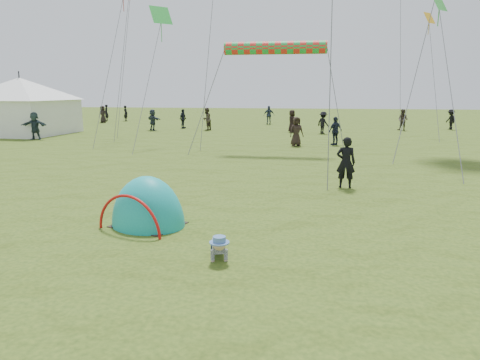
# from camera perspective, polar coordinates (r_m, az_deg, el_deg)

# --- Properties ---
(ground) EXTENTS (140.00, 140.00, 0.00)m
(ground) POSITION_cam_1_polar(r_m,az_deg,el_deg) (8.56, 2.83, -9.45)
(ground) COLOR #2C4415
(crawling_toddler) EXTENTS (0.64, 0.78, 0.52)m
(crawling_toddler) POSITION_cam_1_polar(r_m,az_deg,el_deg) (8.10, -2.85, -8.74)
(crawling_toddler) COLOR black
(crawling_toddler) RESTS_ON ground
(popup_tent) EXTENTS (2.19, 1.98, 2.34)m
(popup_tent) POSITION_cam_1_polar(r_m,az_deg,el_deg) (10.35, -12.11, -5.89)
(popup_tent) COLOR teal
(popup_tent) RESTS_ON ground
(standing_adult) EXTENTS (0.64, 0.44, 1.66)m
(standing_adult) POSITION_cam_1_polar(r_m,az_deg,el_deg) (14.22, 13.93, 2.28)
(standing_adult) COLOR black
(standing_adult) RESTS_ON ground
(event_marquee) EXTENTS (6.50, 6.50, 4.31)m
(event_marquee) POSITION_cam_1_polar(r_m,az_deg,el_deg) (34.97, -27.08, 9.00)
(event_marquee) COLOR white
(event_marquee) RESTS_ON ground
(crowd_person_0) EXTENTS (0.68, 0.74, 1.69)m
(crowd_person_0) POSITION_cam_1_polar(r_m,az_deg,el_deg) (47.20, -17.39, 8.55)
(crowd_person_0) COLOR black
(crowd_person_0) RESTS_ON ground
(crowd_person_1) EXTENTS (1.03, 0.99, 1.68)m
(crowd_person_1) POSITION_cam_1_polar(r_m,az_deg,el_deg) (36.52, 20.90, 7.50)
(crowd_person_1) COLOR #3F332D
(crowd_person_1) RESTS_ON ground
(crowd_person_2) EXTENTS (0.59, 1.00, 1.61)m
(crowd_person_2) POSITION_cam_1_polar(r_m,az_deg,el_deg) (36.47, -7.62, 8.10)
(crowd_person_2) COLOR black
(crowd_person_2) RESTS_ON ground
(crowd_person_4) EXTENTS (0.73, 0.94, 1.69)m
(crowd_person_4) POSITION_cam_1_polar(r_m,az_deg,el_deg) (32.85, 6.93, 7.79)
(crowd_person_4) COLOR black
(crowd_person_4) RESTS_ON ground
(crowd_person_5) EXTENTS (1.70, 0.74, 1.78)m
(crowd_person_5) POSITION_cam_1_polar(r_m,az_deg,el_deg) (30.72, -25.69, 6.53)
(crowd_person_5) COLOR #25343B
(crowd_person_5) RESTS_ON ground
(crowd_person_6) EXTENTS (0.69, 0.67, 1.60)m
(crowd_person_6) POSITION_cam_1_polar(r_m,az_deg,el_deg) (46.50, -14.99, 8.59)
(crowd_person_6) COLOR black
(crowd_person_6) RESTS_ON ground
(crowd_person_7) EXTENTS (0.92, 1.04, 1.78)m
(crowd_person_7) POSITION_cam_1_polar(r_m,az_deg,el_deg) (34.44, -4.47, 8.10)
(crowd_person_7) COLOR #342E25
(crowd_person_7) RESTS_ON ground
(crowd_person_8) EXTENTS (1.09, 0.65, 1.73)m
(crowd_person_8) POSITION_cam_1_polar(r_m,az_deg,el_deg) (40.47, 3.88, 8.62)
(crowd_person_8) COLOR #2B364A
(crowd_person_8) RESTS_ON ground
(crowd_person_9) EXTENTS (0.87, 1.18, 1.63)m
(crowd_person_9) POSITION_cam_1_polar(r_m,az_deg,el_deg) (39.03, 26.28, 7.25)
(crowd_person_9) COLOR black
(crowd_person_9) RESTS_ON ground
(crowd_person_10) EXTENTS (0.86, 0.60, 1.66)m
(crowd_person_10) POSITION_cam_1_polar(r_m,az_deg,el_deg) (44.59, -17.83, 8.34)
(crowd_person_10) COLOR black
(crowd_person_10) RESTS_ON ground
(crowd_person_11) EXTENTS (1.55, 1.32, 1.68)m
(crowd_person_11) POSITION_cam_1_polar(r_m,az_deg,el_deg) (34.87, -11.56, 7.86)
(crowd_person_11) COLOR #2B3642
(crowd_person_11) RESTS_ON ground
(crowd_person_14) EXTENTS (0.99, 0.94, 1.64)m
(crowd_person_14) POSITION_cam_1_polar(r_m,az_deg,el_deg) (25.44, 12.60, 6.39)
(crowd_person_14) COLOR #1A2131
(crowd_person_14) RESTS_ON ground
(crowd_person_15) EXTENTS (1.14, 1.18, 1.61)m
(crowd_person_15) POSITION_cam_1_polar(r_m,az_deg,el_deg) (32.17, 11.02, 7.51)
(crowd_person_15) COLOR black
(crowd_person_15) RESTS_ON ground
(crowd_person_16) EXTENTS (0.95, 0.80, 1.66)m
(crowd_person_16) POSITION_cam_1_polar(r_m,az_deg,el_deg) (24.65, 7.53, 6.43)
(crowd_person_16) COLOR black
(crowd_person_16) RESTS_ON ground
(rainbow_tube_kite) EXTENTS (5.11, 0.64, 0.64)m
(rainbow_tube_kite) POSITION_cam_1_polar(r_m,az_deg,el_deg) (22.39, 4.69, 17.15)
(rainbow_tube_kite) COLOR red
(diamond_kite_1) EXTENTS (0.95, 0.95, 0.78)m
(diamond_kite_1) POSITION_cam_1_polar(r_m,az_deg,el_deg) (34.05, 23.94, 19.15)
(diamond_kite_1) COLOR gold
(diamond_kite_3) EXTENTS (1.26, 1.26, 1.03)m
(diamond_kite_3) POSITION_cam_1_polar(r_m,az_deg,el_deg) (26.68, -10.51, 20.82)
(diamond_kite_3) COLOR green
(diamond_kite_9) EXTENTS (0.78, 0.78, 0.63)m
(diamond_kite_9) POSITION_cam_1_polar(r_m,az_deg,el_deg) (21.17, 25.08, 20.56)
(diamond_kite_9) COLOR green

